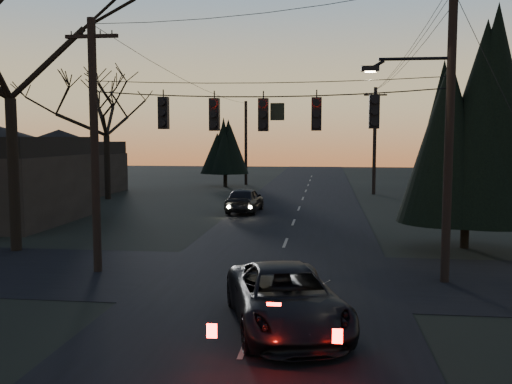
# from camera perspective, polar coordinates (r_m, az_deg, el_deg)

# --- Properties ---
(main_road) EXTENTS (8.00, 120.00, 0.02)m
(main_road) POSITION_cam_1_polar(r_m,az_deg,el_deg) (28.76, 3.54, -3.65)
(main_road) COLOR black
(main_road) RESTS_ON ground
(cross_road) EXTENTS (60.00, 7.00, 0.02)m
(cross_road) POSITION_cam_1_polar(r_m,az_deg,el_deg) (18.99, 1.63, -8.46)
(cross_road) COLOR black
(cross_road) RESTS_ON ground
(utility_pole_right) EXTENTS (5.00, 0.30, 10.00)m
(utility_pole_right) POSITION_cam_1_polar(r_m,az_deg,el_deg) (19.28, 18.32, -8.55)
(utility_pole_right) COLOR black
(utility_pole_right) RESTS_ON ground
(utility_pole_left) EXTENTS (1.80, 0.30, 8.50)m
(utility_pole_left) POSITION_cam_1_polar(r_m,az_deg,el_deg) (20.43, -15.52, -7.67)
(utility_pole_left) COLOR black
(utility_pole_left) RESTS_ON ground
(utility_pole_far_r) EXTENTS (1.80, 0.30, 8.50)m
(utility_pole_far_r) POSITION_cam_1_polar(r_m,az_deg,el_deg) (46.72, 11.67, -0.23)
(utility_pole_far_r) COLOR black
(utility_pole_far_r) RESTS_ON ground
(utility_pole_far_l) EXTENTS (0.30, 0.30, 8.00)m
(utility_pole_far_l) POSITION_cam_1_polar(r_m,az_deg,el_deg) (55.08, -1.01, 0.75)
(utility_pole_far_l) COLOR black
(utility_pole_far_l) RESTS_ON ground
(span_signal_assembly) EXTENTS (11.50, 0.44, 1.46)m
(span_signal_assembly) POSITION_cam_1_polar(r_m,az_deg,el_deg) (18.46, 0.93, 7.86)
(span_signal_assembly) COLOR black
(span_signal_assembly) RESTS_ON ground
(bare_tree_left) EXTENTS (8.92, 8.92, 12.24)m
(bare_tree_left) POSITION_cam_1_polar(r_m,az_deg,el_deg) (25.11, -23.58, 14.16)
(bare_tree_left) COLOR black
(bare_tree_left) RESTS_ON ground
(evergreen_right) EXTENTS (4.68, 4.68, 8.65)m
(evergreen_right) POSITION_cam_1_polar(r_m,az_deg,el_deg) (24.91, 20.47, 5.93)
(evergreen_right) COLOR black
(evergreen_right) RESTS_ON ground
(bare_tree_dist) EXTENTS (7.80, 7.80, 9.40)m
(bare_tree_dist) POSITION_cam_1_polar(r_m,az_deg,el_deg) (43.48, -14.79, 7.95)
(bare_tree_dist) COLOR black
(bare_tree_dist) RESTS_ON ground
(evergreen_dist) EXTENTS (3.59, 3.59, 6.55)m
(evergreen_dist) POSITION_cam_1_polar(r_m,az_deg,el_deg) (52.82, -3.11, 4.73)
(evergreen_dist) COLOR black
(evergreen_dist) RESTS_ON ground
(house_left_far) EXTENTS (9.00, 7.00, 5.20)m
(house_left_far) POSITION_cam_1_polar(r_m,az_deg,el_deg) (49.43, -19.04, 2.92)
(house_left_far) COLOR black
(house_left_far) RESTS_ON ground
(suv_near) EXTENTS (3.72, 5.72, 1.46)m
(suv_near) POSITION_cam_1_polar(r_m,az_deg,el_deg) (13.89, 2.97, -10.64)
(suv_near) COLOR black
(suv_near) RESTS_ON ground
(sedan_oncoming_a) EXTENTS (2.06, 4.59, 1.53)m
(sedan_oncoming_a) POSITION_cam_1_polar(r_m,az_deg,el_deg) (34.73, -1.13, -0.80)
(sedan_oncoming_a) COLOR black
(sedan_oncoming_a) RESTS_ON ground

